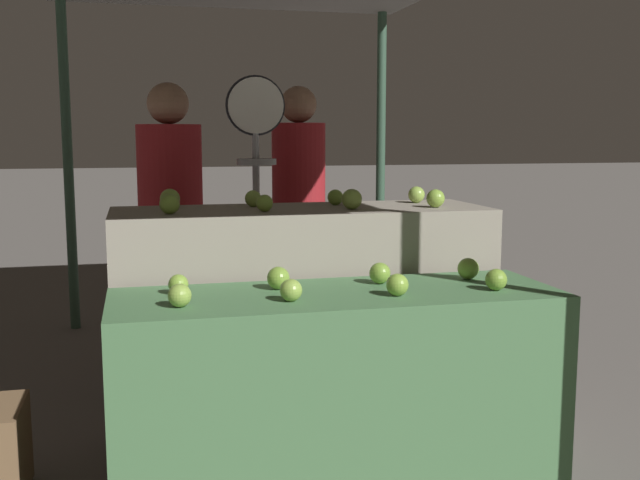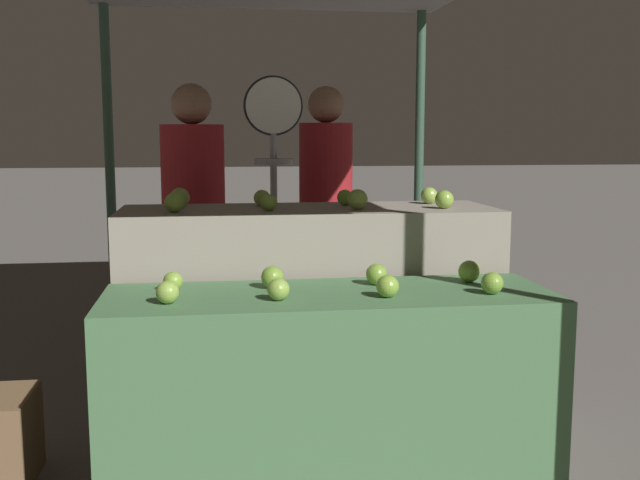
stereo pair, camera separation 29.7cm
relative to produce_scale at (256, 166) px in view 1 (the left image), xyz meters
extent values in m
cylinder|color=#33513D|center=(-1.06, 1.83, -0.08)|extent=(0.07, 0.07, 2.32)
cylinder|color=#33513D|center=(1.27, 1.83, -0.08)|extent=(0.07, 0.07, 2.32)
cube|color=#4C7A4C|center=(0.10, -1.20, -0.83)|extent=(1.62, 0.55, 0.83)
cube|color=gray|center=(0.10, -0.60, -0.70)|extent=(1.62, 0.55, 1.08)
sphere|color=#8EB247|center=(-0.46, -1.30, -0.37)|extent=(0.08, 0.08, 0.08)
sphere|color=#8EB247|center=(-0.09, -1.30, -0.37)|extent=(0.08, 0.08, 0.08)
sphere|color=#84AD3D|center=(0.29, -1.30, -0.37)|extent=(0.08, 0.08, 0.08)
sphere|color=#7AA338|center=(0.68, -1.30, -0.37)|extent=(0.08, 0.08, 0.08)
sphere|color=#84AD3D|center=(-0.46, -1.09, -0.37)|extent=(0.07, 0.07, 0.07)
sphere|color=#7AA338|center=(-0.09, -1.09, -0.37)|extent=(0.08, 0.08, 0.08)
sphere|color=#7AA338|center=(0.30, -1.08, -0.37)|extent=(0.08, 0.08, 0.08)
sphere|color=#84AD3D|center=(0.67, -1.08, -0.37)|extent=(0.08, 0.08, 0.08)
sphere|color=#84AD3D|center=(-0.46, -0.71, -0.12)|extent=(0.08, 0.08, 0.08)
sphere|color=#84AD3D|center=(-0.08, -0.70, -0.13)|extent=(0.07, 0.07, 0.07)
sphere|color=#8EB247|center=(0.30, -0.70, -0.12)|extent=(0.09, 0.09, 0.09)
sphere|color=#84AD3D|center=(0.68, -0.71, -0.12)|extent=(0.08, 0.08, 0.08)
sphere|color=#8EB247|center=(-0.45, -0.48, -0.12)|extent=(0.09, 0.09, 0.09)
sphere|color=#8EB247|center=(-0.09, -0.49, -0.12)|extent=(0.07, 0.07, 0.07)
sphere|color=#7AA338|center=(0.28, -0.50, -0.12)|extent=(0.07, 0.07, 0.07)
sphere|color=#8EB247|center=(0.68, -0.48, -0.12)|extent=(0.08, 0.08, 0.08)
cylinder|color=#99999E|center=(0.00, 0.01, -0.46)|extent=(0.04, 0.04, 1.57)
cylinder|color=black|center=(0.00, 0.01, 0.30)|extent=(0.30, 0.01, 0.30)
cylinder|color=silver|center=(0.00, -0.01, 0.30)|extent=(0.28, 0.02, 0.28)
cylinder|color=#99999E|center=(0.00, -0.01, 0.09)|extent=(0.01, 0.01, 0.14)
cylinder|color=#99999E|center=(0.00, -0.01, 0.02)|extent=(0.20, 0.20, 0.03)
cube|color=#2D2D38|center=(-0.42, 0.32, -0.85)|extent=(0.30, 0.25, 0.78)
cylinder|color=maroon|center=(-0.42, 0.32, -0.13)|extent=(0.46, 0.46, 0.68)
sphere|color=#936B51|center=(-0.42, 0.32, 0.32)|extent=(0.22, 0.22, 0.22)
cube|color=#2D2D38|center=(0.38, 0.74, -0.85)|extent=(0.26, 0.17, 0.79)
cylinder|color=maroon|center=(0.38, 0.74, -0.12)|extent=(0.36, 0.36, 0.68)
sphere|color=#936B51|center=(0.38, 0.74, 0.34)|extent=(0.22, 0.22, 0.22)
camera|label=1|loc=(-0.59, -3.76, 0.16)|focal=42.00mm
camera|label=2|loc=(-0.30, -3.81, 0.16)|focal=42.00mm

